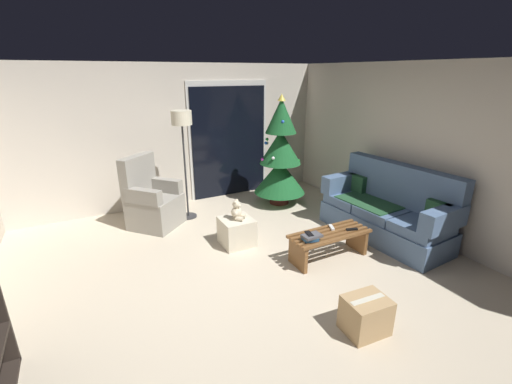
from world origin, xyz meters
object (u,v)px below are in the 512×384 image
at_px(coffee_table, 329,241).
at_px(cell_phone, 309,233).
at_px(floor_lamp, 182,129).
at_px(couch, 387,211).
at_px(ottoman, 237,231).
at_px(armchair, 152,202).
at_px(cardboard_box_taped_mid_floor, 366,315).
at_px(christmas_tree, 280,157).
at_px(remote_white, 332,227).
at_px(remote_black, 352,229).
at_px(book_stack, 311,237).
at_px(teddy_bear_cream, 237,211).

xyz_separation_m(coffee_table, cell_phone, (-0.36, -0.03, 0.20)).
relative_size(cell_phone, floor_lamp, 0.08).
relative_size(couch, ottoman, 4.51).
bearing_deg(armchair, ottoman, -52.53).
bearing_deg(couch, cardboard_box_taped_mid_floor, -141.83).
relative_size(christmas_tree, cardboard_box_taped_mid_floor, 4.69).
relative_size(coffee_table, christmas_tree, 0.55).
bearing_deg(remote_white, christmas_tree, -77.03).
bearing_deg(cardboard_box_taped_mid_floor, ottoman, 99.15).
distance_m(remote_white, remote_black, 0.26).
bearing_deg(remote_white, cardboard_box_taped_mid_floor, 87.19).
xyz_separation_m(book_stack, teddy_bear_cream, (-0.56, 0.98, 0.10)).
bearing_deg(couch, christmas_tree, 110.09).
relative_size(remote_black, teddy_bear_cream, 0.55).
bearing_deg(christmas_tree, cell_phone, -112.00).
bearing_deg(cardboard_box_taped_mid_floor, book_stack, 79.57).
bearing_deg(couch, armchair, 146.43).
bearing_deg(teddy_bear_cream, remote_white, -39.35).
height_order(christmas_tree, teddy_bear_cream, christmas_tree).
bearing_deg(remote_white, ottoman, -15.55).
xyz_separation_m(ottoman, cardboard_box_taped_mid_floor, (0.35, -2.16, -0.02)).
xyz_separation_m(remote_black, book_stack, (-0.65, 0.02, 0.03)).
bearing_deg(armchair, couch, -33.57).
distance_m(coffee_table, floor_lamp, 2.81).
distance_m(cell_phone, christmas_tree, 2.27).
bearing_deg(christmas_tree, teddy_bear_cream, -140.99).
relative_size(christmas_tree, teddy_bear_cream, 7.00).
height_order(couch, cardboard_box_taped_mid_floor, couch).
distance_m(coffee_table, christmas_tree, 2.19).
bearing_deg(cell_phone, cardboard_box_taped_mid_floor, -87.82).
relative_size(remote_white, remote_black, 1.00).
distance_m(book_stack, cell_phone, 0.05).
height_order(coffee_table, book_stack, book_stack).
xyz_separation_m(remote_black, cell_phone, (-0.66, 0.05, 0.07)).
distance_m(remote_black, teddy_bear_cream, 1.57).
bearing_deg(remote_black, ottoman, -114.94).
relative_size(couch, remote_white, 12.73).
bearing_deg(book_stack, ottoman, 119.86).
height_order(coffee_table, remote_white, remote_white).
xyz_separation_m(coffee_table, floor_lamp, (-1.25, 2.19, 1.25)).
distance_m(floor_lamp, cardboard_box_taped_mid_floor, 3.74).
bearing_deg(cell_phone, remote_black, 7.32).
bearing_deg(couch, ottoman, 159.11).
relative_size(remote_white, armchair, 0.14).
bearing_deg(teddy_bear_cream, christmas_tree, 39.01).
xyz_separation_m(remote_white, cardboard_box_taped_mid_floor, (-0.67, -1.33, -0.21)).
distance_m(cell_phone, cardboard_box_taped_mid_floor, 1.26).
bearing_deg(coffee_table, cardboard_box_taped_mid_floor, -114.52).
distance_m(coffee_table, book_stack, 0.39).
distance_m(christmas_tree, teddy_bear_cream, 1.82).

